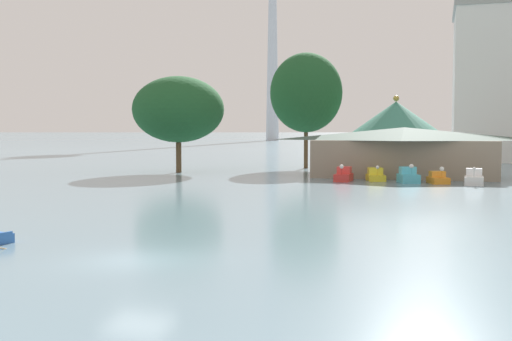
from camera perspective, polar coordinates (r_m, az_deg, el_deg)
ground_plane at (r=24.11m, az=-10.52°, el=-7.89°), size 2000.00×2000.00×0.00m
pedal_boat_red at (r=59.91m, az=7.86°, el=-0.43°), size 1.49×2.87×1.61m
pedal_boat_yellow at (r=60.80m, az=10.66°, el=-0.45°), size 2.13×2.91×1.50m
pedal_boat_cyan at (r=58.93m, az=13.48°, el=-0.51°), size 2.23×2.68×1.76m
pedal_boat_orange at (r=59.02m, az=15.99°, el=-0.68°), size 2.12×2.62×1.57m
pedal_boat_white at (r=58.29m, az=18.94°, el=-0.67°), size 1.65×2.29×1.62m
boathouse at (r=65.44m, az=13.10°, el=1.69°), size 19.18×7.86×5.03m
green_roof_pavilion at (r=76.71m, az=12.40°, el=3.56°), size 10.48×10.48×8.80m
shoreline_tree_tall_left at (r=71.47m, az=-6.97°, el=5.45°), size 10.18×10.18×10.71m
shoreline_tree_mid at (r=79.34m, az=4.52°, el=6.96°), size 8.92×8.92×14.25m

